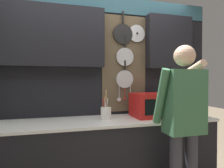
# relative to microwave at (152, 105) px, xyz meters

# --- Properties ---
(base_cabinet_counter) EXTENTS (2.52, 0.66, 0.91)m
(base_cabinet_counter) POSITION_rel_microwave_xyz_m (-0.56, -0.02, -0.60)
(base_cabinet_counter) COLOR black
(base_cabinet_counter) RESTS_ON ground_plane
(back_wall_unit) EXTENTS (3.09, 0.20, 2.48)m
(back_wall_unit) POSITION_rel_microwave_xyz_m (-0.59, 0.28, 0.48)
(back_wall_unit) COLOR black
(back_wall_unit) RESTS_ON ground_plane
(microwave) EXTENTS (0.50, 0.38, 0.30)m
(microwave) POSITION_rel_microwave_xyz_m (0.00, 0.00, 0.00)
(microwave) COLOR red
(microwave) RESTS_ON base_cabinet_counter
(knife_block) EXTENTS (0.12, 0.16, 0.27)m
(knife_block) POSITION_rel_microwave_xyz_m (0.41, 0.00, -0.05)
(knife_block) COLOR brown
(knife_block) RESTS_ON base_cabinet_counter
(utensil_crock) EXTENTS (0.12, 0.12, 0.35)m
(utensil_crock) POSITION_rel_microwave_xyz_m (-0.60, 0.00, -0.07)
(utensil_crock) COLOR white
(utensil_crock) RESTS_ON base_cabinet_counter
(person) EXTENTS (0.54, 0.65, 1.71)m
(person) POSITION_rel_microwave_xyz_m (0.05, -0.56, -0.03)
(person) COLOR #383842
(person) RESTS_ON ground_plane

